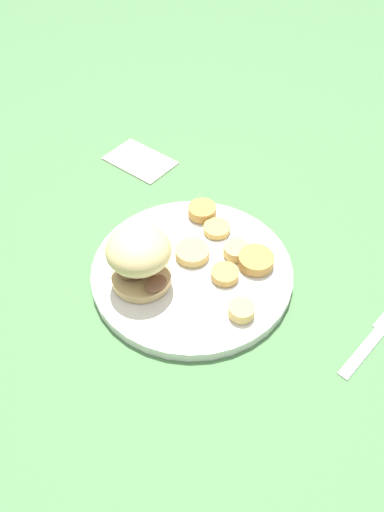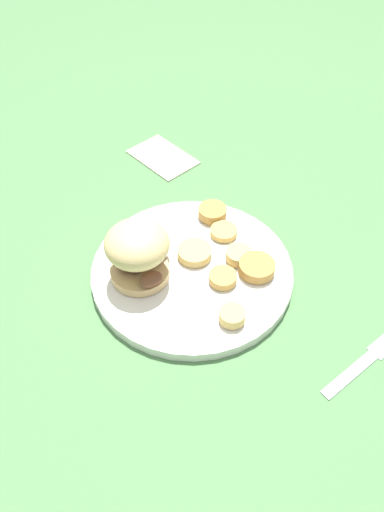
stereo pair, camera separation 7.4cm
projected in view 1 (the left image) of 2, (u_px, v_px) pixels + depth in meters
ground_plane at (192, 275)px, 0.77m from camera, size 4.00×4.00×0.00m
dinner_plate at (192, 271)px, 0.77m from camera, size 0.31×0.31×0.02m
sandwich at (140, 257)px, 0.70m from camera, size 0.10×0.11×0.09m
potato_round_0 at (236, 250)px, 0.77m from camera, size 0.04×0.04×0.02m
potato_round_1 at (256, 260)px, 0.76m from camera, size 0.05×0.05×0.02m
potato_round_2 at (242, 310)px, 0.69m from camera, size 0.04×0.04×0.02m
potato_round_3 at (192, 252)px, 0.77m from camera, size 0.05×0.05×0.01m
potato_round_4 at (202, 211)px, 0.83m from camera, size 0.05×0.05×0.02m
potato_round_5 at (225, 274)px, 0.74m from camera, size 0.04×0.04×0.01m
potato_round_6 at (217, 229)px, 0.81m from camera, size 0.04×0.04×0.01m
fork at (372, 340)px, 0.69m from camera, size 0.06×0.15×0.00m
napkin at (140, 160)px, 0.97m from camera, size 0.15×0.12×0.01m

